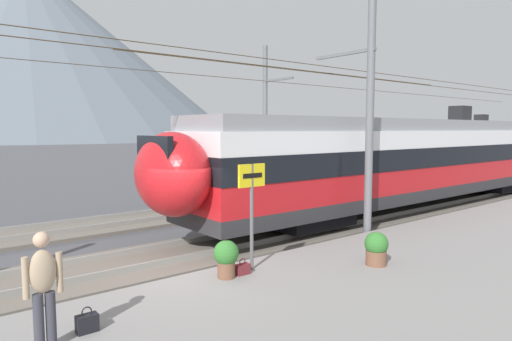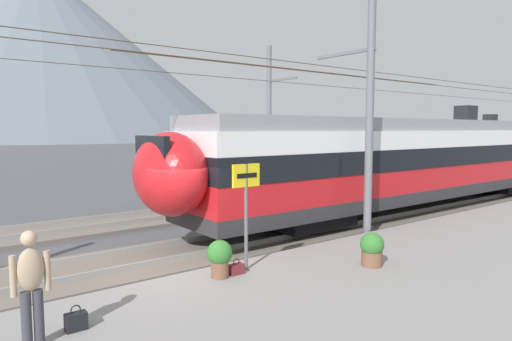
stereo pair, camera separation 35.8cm
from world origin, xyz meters
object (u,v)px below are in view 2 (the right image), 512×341
Objects in this scene: potted_plant_platform_edge at (372,248)px; potted_plant_by_shelter at (220,256)px; catenary_mast_mid at (365,114)px; handbag_near_sign at (236,269)px; catenary_mast_far_side at (271,118)px; train_far_track at (449,148)px; train_near_platform at (415,159)px; passenger_walking at (31,282)px; handbag_beside_passenger at (76,321)px; platform_sign at (246,193)px.

potted_plant_platform_edge is 0.97× the size of potted_plant_by_shelter.
catenary_mast_mid is 59.86× the size of potted_plant_platform_edge.
catenary_mast_far_side is at bearing 47.54° from handbag_near_sign.
train_far_track reaches higher than potted_plant_platform_edge.
train_near_platform reaches higher than passenger_walking.
handbag_beside_passenger is (-12.51, -10.54, -3.50)m from catenary_mast_far_side.
catenary_mast_far_side is (3.42, 8.70, 0.08)m from catenary_mast_mid.
passenger_walking is 3.88m from potted_plant_by_shelter.
passenger_walking reaches higher than handbag_beside_passenger.
potted_plant_by_shelter reaches higher than handbag_beside_passenger.
platform_sign is 4.68m from passenger_walking.
train_near_platform reaches higher than platform_sign.
platform_sign is at bearing -169.04° from catenary_mast_mid.
train_far_track is 27.94m from handbag_beside_passenger.
platform_sign reaches higher than passenger_walking.
platform_sign is 1.65m from handbag_near_sign.
catenary_mast_far_side is at bearing 46.20° from potted_plant_by_shelter.
train_far_track reaches higher than potted_plant_by_shelter.
train_far_track is 24.75m from potted_plant_by_shelter.
train_far_track reaches higher than handbag_near_sign.
train_near_platform is at bearing -156.63° from train_far_track.
catenary_mast_far_side reaches higher than potted_plant_platform_edge.
train_far_track reaches higher than passenger_walking.
handbag_near_sign is at bearing -168.32° from catenary_mast_mid.
handbag_near_sign is at bearing 11.06° from handbag_beside_passenger.
handbag_beside_passenger is at bearing -161.60° from train_far_track.
train_near_platform is 31.23× the size of potted_plant_platform_edge.
train_near_platform is 15.33m from handbag_beside_passenger.
platform_sign is (-10.90, -2.92, -0.14)m from train_near_platform.
potted_plant_platform_edge is (-2.82, -2.55, -3.14)m from catenary_mast_mid.
handbag_beside_passenger is (-3.87, -0.83, -1.58)m from platform_sign.
catenary_mast_far_side is at bearing 48.31° from platform_sign.
catenary_mast_mid is 4.94m from potted_plant_platform_edge.
passenger_walking is 2.13× the size of potted_plant_by_shelter.
potted_plant_platform_edge is at bearing -152.30° from train_near_platform.
train_near_platform is 0.52× the size of catenary_mast_far_side.
passenger_walking is (-4.50, -1.01, -0.77)m from platform_sign.
passenger_walking is (-13.15, -10.72, -2.69)m from catenary_mast_far_side.
passenger_walking is at bearing -161.66° from train_far_track.
train_far_track is 20.52× the size of passenger_walking.
handbag_near_sign is at bearing -158.52° from platform_sign.
handbag_beside_passenger is (-26.46, -8.80, -1.73)m from train_far_track.
potted_plant_by_shelter is at bearing 155.66° from potted_plant_platform_edge.
train_near_platform is at bearing 14.53° from potted_plant_by_shelter.
train_near_platform reaches higher than handbag_beside_passenger.
catenary_mast_far_side is at bearing 39.19° from passenger_walking.
handbag_beside_passenger is (-14.76, -3.75, -1.72)m from train_near_platform.
train_far_track is 0.75× the size of catenary_mast_far_side.
catenary_mast_far_side is 13.26m from potted_plant_platform_edge.
train_far_track is 18.78m from catenary_mast_mid.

